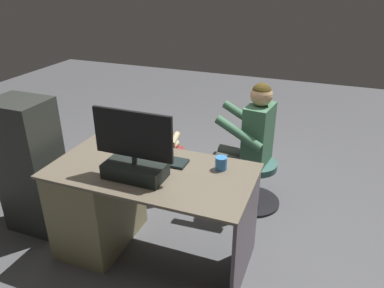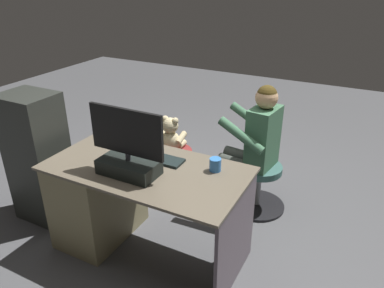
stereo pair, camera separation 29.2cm
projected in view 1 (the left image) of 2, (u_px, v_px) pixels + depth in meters
ground_plane at (177, 221)px, 3.29m from camera, size 10.00×10.00×0.00m
desk at (108, 201)px, 2.88m from camera, size 1.45×0.75×0.75m
monitor at (134, 158)px, 2.45m from camera, size 0.56×0.22×0.48m
keyboard at (159, 160)px, 2.71m from camera, size 0.42×0.14×0.02m
computer_mouse at (122, 150)px, 2.84m from camera, size 0.06×0.10×0.04m
cup at (221, 163)px, 2.58m from camera, size 0.08×0.08×0.09m
tv_remote at (116, 163)px, 2.67m from camera, size 0.07×0.16×0.02m
office_chair_teddy at (165, 169)px, 3.62m from camera, size 0.51×0.51×0.44m
teddy_bear at (165, 137)px, 3.49m from camera, size 0.25×0.25×0.35m
visitor_chair at (254, 180)px, 3.44m from camera, size 0.51×0.51×0.44m
person at (249, 136)px, 3.27m from camera, size 0.54×0.52×1.18m
equipment_rack at (31, 166)px, 3.01m from camera, size 0.44×0.36×1.14m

